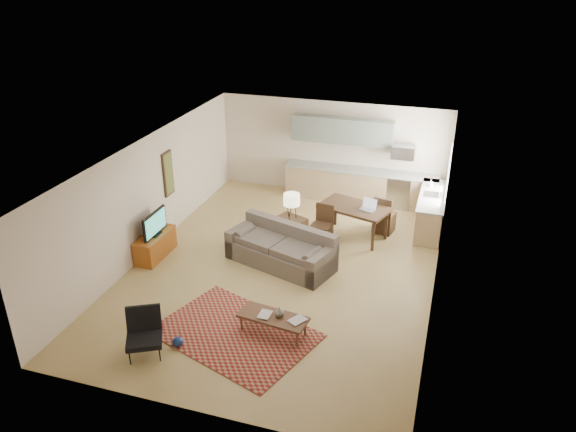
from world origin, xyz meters
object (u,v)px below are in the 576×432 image
(coffee_table, at_px, (273,325))
(dining_table, at_px, (354,222))
(tv_credenza, at_px, (155,245))
(sofa, at_px, (280,247))
(console_table, at_px, (292,233))
(armchair, at_px, (144,335))

(coffee_table, relative_size, dining_table, 0.79)
(tv_credenza, bearing_deg, sofa, 9.69)
(sofa, xyz_separation_m, dining_table, (1.29, 1.81, -0.03))
(dining_table, bearing_deg, console_table, -125.92)
(sofa, relative_size, tv_credenza, 2.10)
(tv_credenza, distance_m, dining_table, 4.76)
(dining_table, bearing_deg, sofa, -108.26)
(sofa, bearing_deg, coffee_table, -57.02)
(console_table, bearing_deg, tv_credenza, -131.30)
(tv_credenza, bearing_deg, dining_table, 28.88)
(console_table, xyz_separation_m, dining_table, (1.29, 0.97, 0.02))
(coffee_table, distance_m, dining_table, 4.29)
(tv_credenza, xyz_separation_m, console_table, (2.88, 1.33, 0.11))
(sofa, relative_size, coffee_table, 1.97)
(sofa, relative_size, armchair, 3.17)
(sofa, height_order, coffee_table, sofa)
(armchair, relative_size, console_table, 1.03)
(sofa, height_order, tv_credenza, sofa)
(coffee_table, height_order, console_table, console_table)
(sofa, relative_size, dining_table, 1.56)
(armchair, xyz_separation_m, tv_credenza, (-1.58, 3.16, -0.12))
(sofa, xyz_separation_m, coffee_table, (0.65, -2.43, -0.25))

